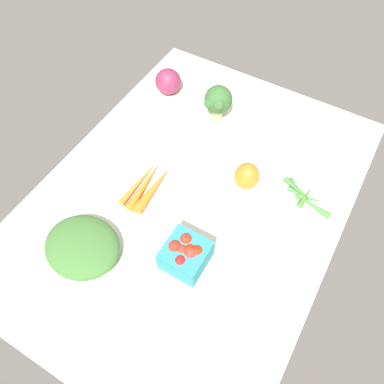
{
  "coord_description": "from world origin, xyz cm",
  "views": [
    {
      "loc": [
        49.57,
        28.96,
        88.35
      ],
      "look_at": [
        0.0,
        0.0,
        4.0
      ],
      "focal_mm": 36.44,
      "sensor_mm": 36.0,
      "label": 1
    }
  ],
  "objects_px": {
    "broccoli_head": "(218,100)",
    "bell_pepper_orange": "(247,176)",
    "red_onion_center": "(168,82)",
    "berry_basket": "(186,254)",
    "leafy_greens_clump": "(82,246)",
    "carrot_bunch": "(147,186)",
    "okra_pile": "(305,196)"
  },
  "relations": [
    {
      "from": "okra_pile",
      "to": "bell_pepper_orange",
      "type": "relative_size",
      "value": 1.84
    },
    {
      "from": "leafy_greens_clump",
      "to": "bell_pepper_orange",
      "type": "relative_size",
      "value": 2.32
    },
    {
      "from": "broccoli_head",
      "to": "bell_pepper_orange",
      "type": "height_order",
      "value": "broccoli_head"
    },
    {
      "from": "carrot_bunch",
      "to": "berry_basket",
      "type": "bearing_deg",
      "value": 56.67
    },
    {
      "from": "red_onion_center",
      "to": "berry_basket",
      "type": "bearing_deg",
      "value": 36.17
    },
    {
      "from": "leafy_greens_clump",
      "to": "bell_pepper_orange",
      "type": "distance_m",
      "value": 0.45
    },
    {
      "from": "broccoli_head",
      "to": "berry_basket",
      "type": "relative_size",
      "value": 1.25
    },
    {
      "from": "carrot_bunch",
      "to": "bell_pepper_orange",
      "type": "relative_size",
      "value": 2.08
    },
    {
      "from": "red_onion_center",
      "to": "okra_pile",
      "type": "bearing_deg",
      "value": 72.25
    },
    {
      "from": "red_onion_center",
      "to": "broccoli_head",
      "type": "height_order",
      "value": "broccoli_head"
    },
    {
      "from": "bell_pepper_orange",
      "to": "carrot_bunch",
      "type": "bearing_deg",
      "value": -57.1
    },
    {
      "from": "broccoli_head",
      "to": "carrot_bunch",
      "type": "bearing_deg",
      "value": -6.73
    },
    {
      "from": "broccoli_head",
      "to": "okra_pile",
      "type": "height_order",
      "value": "broccoli_head"
    },
    {
      "from": "red_onion_center",
      "to": "carrot_bunch",
      "type": "relative_size",
      "value": 0.49
    },
    {
      "from": "carrot_bunch",
      "to": "red_onion_center",
      "type": "bearing_deg",
      "value": -156.13
    },
    {
      "from": "red_onion_center",
      "to": "carrot_bunch",
      "type": "height_order",
      "value": "red_onion_center"
    },
    {
      "from": "carrot_bunch",
      "to": "okra_pile",
      "type": "relative_size",
      "value": 1.13
    },
    {
      "from": "okra_pile",
      "to": "berry_basket",
      "type": "height_order",
      "value": "berry_basket"
    },
    {
      "from": "berry_basket",
      "to": "bell_pepper_orange",
      "type": "relative_size",
      "value": 1.22
    },
    {
      "from": "leafy_greens_clump",
      "to": "bell_pepper_orange",
      "type": "bearing_deg",
      "value": 146.26
    },
    {
      "from": "leafy_greens_clump",
      "to": "red_onion_center",
      "type": "bearing_deg",
      "value": -167.7
    },
    {
      "from": "red_onion_center",
      "to": "broccoli_head",
      "type": "distance_m",
      "value": 0.2
    },
    {
      "from": "carrot_bunch",
      "to": "broccoli_head",
      "type": "bearing_deg",
      "value": 173.27
    },
    {
      "from": "berry_basket",
      "to": "carrot_bunch",
      "type": "bearing_deg",
      "value": -123.33
    },
    {
      "from": "leafy_greens_clump",
      "to": "bell_pepper_orange",
      "type": "height_order",
      "value": "bell_pepper_orange"
    },
    {
      "from": "okra_pile",
      "to": "berry_basket",
      "type": "relative_size",
      "value": 1.51
    },
    {
      "from": "broccoli_head",
      "to": "leafy_greens_clump",
      "type": "distance_m",
      "value": 0.56
    },
    {
      "from": "berry_basket",
      "to": "bell_pepper_orange",
      "type": "height_order",
      "value": "bell_pepper_orange"
    },
    {
      "from": "red_onion_center",
      "to": "broccoli_head",
      "type": "relative_size",
      "value": 0.67
    },
    {
      "from": "broccoli_head",
      "to": "leafy_greens_clump",
      "type": "relative_size",
      "value": 0.65
    },
    {
      "from": "carrot_bunch",
      "to": "okra_pile",
      "type": "bearing_deg",
      "value": 116.11
    },
    {
      "from": "red_onion_center",
      "to": "broccoli_head",
      "type": "bearing_deg",
      "value": 80.4
    }
  ]
}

